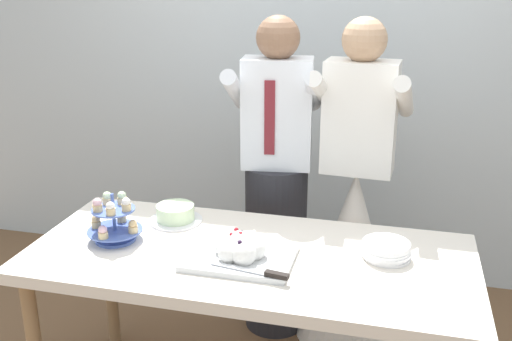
{
  "coord_description": "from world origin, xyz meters",
  "views": [
    {
      "loc": [
        0.55,
        -2.07,
        1.86
      ],
      "look_at": [
        -0.01,
        0.15,
        1.07
      ],
      "focal_mm": 41.34,
      "sensor_mm": 36.0,
      "label": 1
    }
  ],
  "objects_px": {
    "dessert_table": "(249,269)",
    "round_cake": "(176,214)",
    "person_groom": "(276,197)",
    "person_bride": "(353,233)",
    "cupcake_stand": "(114,221)",
    "plate_stack": "(386,250)",
    "main_cake_tray": "(241,251)"
  },
  "relations": [
    {
      "from": "main_cake_tray",
      "to": "round_cake",
      "type": "distance_m",
      "value": 0.49
    },
    {
      "from": "main_cake_tray",
      "to": "plate_stack",
      "type": "xyz_separation_m",
      "value": [
        0.55,
        0.17,
        -0.01
      ]
    },
    {
      "from": "plate_stack",
      "to": "person_groom",
      "type": "bearing_deg",
      "value": 133.99
    },
    {
      "from": "dessert_table",
      "to": "round_cake",
      "type": "bearing_deg",
      "value": 151.58
    },
    {
      "from": "cupcake_stand",
      "to": "main_cake_tray",
      "type": "height_order",
      "value": "cupcake_stand"
    },
    {
      "from": "round_cake",
      "to": "person_groom",
      "type": "xyz_separation_m",
      "value": [
        0.36,
        0.47,
        -0.06
      ]
    },
    {
      "from": "plate_stack",
      "to": "round_cake",
      "type": "bearing_deg",
      "value": 172.32
    },
    {
      "from": "person_groom",
      "to": "person_bride",
      "type": "xyz_separation_m",
      "value": [
        0.4,
        0.01,
        -0.16
      ]
    },
    {
      "from": "dessert_table",
      "to": "person_groom",
      "type": "xyz_separation_m",
      "value": [
        -0.04,
        0.69,
        0.05
      ]
    },
    {
      "from": "cupcake_stand",
      "to": "main_cake_tray",
      "type": "bearing_deg",
      "value": -5.15
    },
    {
      "from": "main_cake_tray",
      "to": "person_bride",
      "type": "xyz_separation_m",
      "value": [
        0.37,
        0.78,
        -0.23
      ]
    },
    {
      "from": "person_bride",
      "to": "person_groom",
      "type": "bearing_deg",
      "value": -178.24
    },
    {
      "from": "main_cake_tray",
      "to": "person_groom",
      "type": "xyz_separation_m",
      "value": [
        -0.03,
        0.77,
        -0.07
      ]
    },
    {
      "from": "round_cake",
      "to": "person_groom",
      "type": "bearing_deg",
      "value": 52.32
    },
    {
      "from": "main_cake_tray",
      "to": "cupcake_stand",
      "type": "bearing_deg",
      "value": 174.85
    },
    {
      "from": "dessert_table",
      "to": "cupcake_stand",
      "type": "xyz_separation_m",
      "value": [
        -0.58,
        -0.03,
        0.16
      ]
    },
    {
      "from": "round_cake",
      "to": "plate_stack",
      "type": "bearing_deg",
      "value": -7.68
    },
    {
      "from": "plate_stack",
      "to": "round_cake",
      "type": "xyz_separation_m",
      "value": [
        -0.94,
        0.13,
        0.0
      ]
    },
    {
      "from": "dessert_table",
      "to": "cupcake_stand",
      "type": "relative_size",
      "value": 7.83
    },
    {
      "from": "person_groom",
      "to": "round_cake",
      "type": "bearing_deg",
      "value": -127.68
    },
    {
      "from": "main_cake_tray",
      "to": "dessert_table",
      "type": "bearing_deg",
      "value": 81.95
    },
    {
      "from": "plate_stack",
      "to": "person_bride",
      "type": "height_order",
      "value": "person_bride"
    },
    {
      "from": "main_cake_tray",
      "to": "person_groom",
      "type": "relative_size",
      "value": 0.26
    },
    {
      "from": "plate_stack",
      "to": "person_bride",
      "type": "distance_m",
      "value": 0.67
    },
    {
      "from": "plate_stack",
      "to": "round_cake",
      "type": "height_order",
      "value": "round_cake"
    },
    {
      "from": "plate_stack",
      "to": "person_groom",
      "type": "distance_m",
      "value": 0.83
    },
    {
      "from": "main_cake_tray",
      "to": "person_bride",
      "type": "bearing_deg",
      "value": 64.31
    },
    {
      "from": "dessert_table",
      "to": "plate_stack",
      "type": "distance_m",
      "value": 0.56
    },
    {
      "from": "cupcake_stand",
      "to": "round_cake",
      "type": "relative_size",
      "value": 0.96
    },
    {
      "from": "dessert_table",
      "to": "round_cake",
      "type": "distance_m",
      "value": 0.47
    },
    {
      "from": "round_cake",
      "to": "person_bride",
      "type": "distance_m",
      "value": 0.93
    },
    {
      "from": "main_cake_tray",
      "to": "person_groom",
      "type": "height_order",
      "value": "person_groom"
    }
  ]
}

